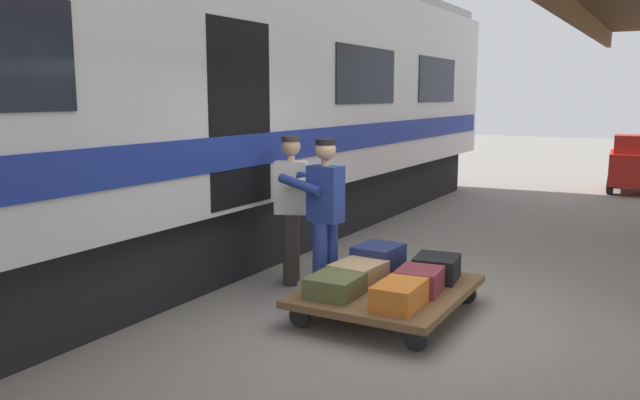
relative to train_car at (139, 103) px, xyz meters
The scene contains 12 objects.
ground_plane 4.31m from the train_car, behind, with size 60.00×60.00×0.00m, color gray.
train_car is the anchor object (origin of this frame).
luggage_cart 3.74m from the train_car, behind, with size 1.45×1.81×0.28m.
suitcase_olive_duffel 3.42m from the train_car, 169.90° to the left, with size 0.45×0.50×0.20m, color brown.
suitcase_navy_fabric 3.40m from the train_car, behind, with size 0.43×0.50×0.28m, color navy.
suitcase_burgundy_valise 3.96m from the train_car, behind, with size 0.40×0.45×0.23m, color maroon.
suitcase_tan_vintage 3.38m from the train_car, behind, with size 0.44×0.52×0.21m, color tan.
suitcase_orange_carryall 3.99m from the train_car, behind, with size 0.37×0.57×0.22m, color #CC6B23.
suitcase_black_hardshell 3.98m from the train_car, behind, with size 0.42×0.47×0.24m, color black.
porter_in_overalls 2.67m from the train_car, behind, with size 0.70×0.47×1.70m.
porter_by_door 2.23m from the train_car, 166.18° to the right, with size 0.74×0.59×1.70m.
baggage_tug 11.37m from the train_car, 115.47° to the right, with size 1.22×1.78×1.30m.
Camera 1 is at (-1.88, 5.67, 2.15)m, focal length 35.98 mm.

